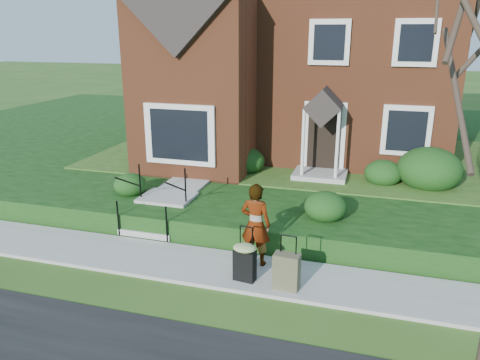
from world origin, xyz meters
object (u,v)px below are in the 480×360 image
at_px(suitcase_black, 245,260).
at_px(front_steps, 160,209).
at_px(woman, 256,224).
at_px(suitcase_olive, 286,271).

bearing_deg(suitcase_black, front_steps, 149.95).
distance_m(front_steps, woman, 3.34).
bearing_deg(front_steps, suitcase_olive, -31.08).
xyz_separation_m(suitcase_black, suitcase_olive, (0.87, -0.08, -0.08)).
xyz_separation_m(front_steps, suitcase_olive, (3.80, -2.29, -0.03)).
height_order(front_steps, suitcase_olive, front_steps).
bearing_deg(suitcase_olive, front_steps, 153.84).
xyz_separation_m(front_steps, suitcase_black, (2.93, -2.21, 0.05)).
distance_m(suitcase_black, suitcase_olive, 0.88).
relative_size(woman, suitcase_olive, 1.66).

